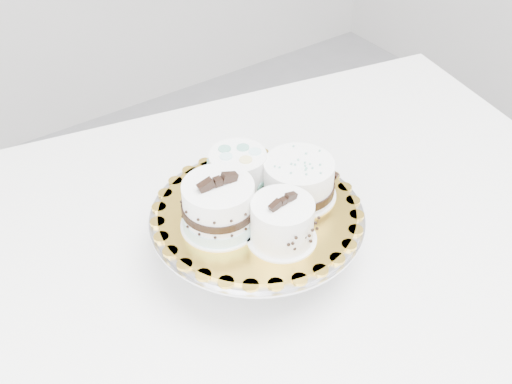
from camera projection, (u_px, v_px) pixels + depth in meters
table at (258, 260)px, 1.13m from camera, size 1.39×1.06×0.75m
cake_stand at (257, 226)px, 1.00m from camera, size 0.33×0.33×0.09m
cake_board at (257, 211)px, 0.98m from camera, size 0.31×0.31×0.00m
cake_swirl at (282, 223)px, 0.91m from camera, size 0.10×0.10×0.08m
cake_banded at (219, 207)px, 0.93m from camera, size 0.12×0.12×0.10m
cake_dots at (238, 171)px, 1.00m from camera, size 0.11×0.11×0.07m
cake_ribbon at (299, 180)px, 0.99m from camera, size 0.14×0.14×0.07m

